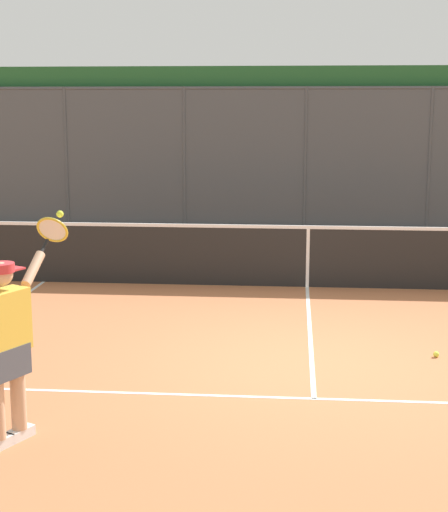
# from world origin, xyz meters

# --- Properties ---
(ground_plane) EXTENTS (60.00, 60.00, 0.00)m
(ground_plane) POSITION_xyz_m (0.00, 0.00, 0.00)
(ground_plane) COLOR #B76B42
(court_line_markings) EXTENTS (8.41, 8.76, 0.01)m
(court_line_markings) POSITION_xyz_m (0.00, 1.45, 0.00)
(court_line_markings) COLOR white
(court_line_markings) RESTS_ON ground
(fence_backdrop) EXTENTS (18.63, 1.37, 3.57)m
(fence_backdrop) POSITION_xyz_m (0.00, -9.50, 1.77)
(fence_backdrop) COLOR #474C51
(fence_backdrop) RESTS_ON ground
(tennis_net) EXTENTS (10.80, 0.09, 1.07)m
(tennis_net) POSITION_xyz_m (0.00, -3.72, 0.49)
(tennis_net) COLOR #2D2D2D
(tennis_net) RESTS_ON ground
(tennis_player) EXTENTS (0.54, 1.31, 1.84)m
(tennis_player) POSITION_xyz_m (2.57, 2.32, 0.90)
(tennis_player) COLOR silver
(tennis_player) RESTS_ON ground
(tennis_ball_near_net) EXTENTS (0.07, 0.07, 0.07)m
(tennis_ball_near_net) POSITION_xyz_m (-1.40, -0.34, 0.03)
(tennis_ball_near_net) COLOR #D6E042
(tennis_ball_near_net) RESTS_ON ground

